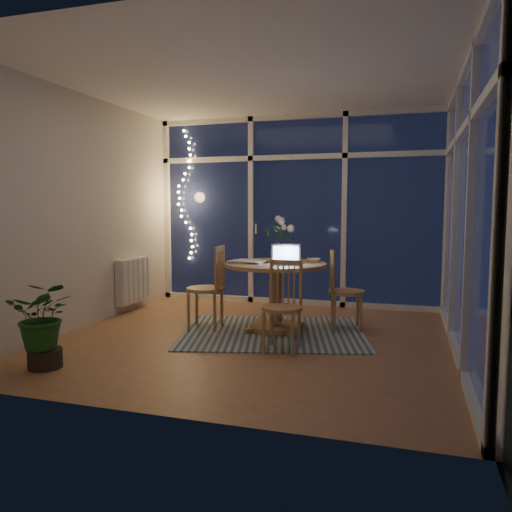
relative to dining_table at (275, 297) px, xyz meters
name	(u,v)px	position (x,y,z in m)	size (l,w,h in m)	color
floor	(255,339)	(-0.12, -0.39, -0.37)	(4.00, 4.00, 0.00)	olive
ceiling	(255,79)	(-0.12, -0.39, 2.23)	(4.00, 4.00, 0.00)	silver
wall_back	(297,211)	(-0.12, 1.61, 0.93)	(4.00, 0.04, 2.60)	beige
wall_front	(159,215)	(-0.12, -2.39, 0.93)	(4.00, 0.04, 2.60)	beige
wall_left	(84,211)	(-2.12, -0.39, 0.93)	(0.04, 4.00, 2.60)	beige
wall_right	(470,213)	(1.88, -0.39, 0.93)	(0.04, 4.00, 2.60)	beige
window_wall_back	(297,211)	(-0.12, 1.57, 0.93)	(4.00, 0.10, 2.60)	white
window_wall_right	(465,212)	(1.84, -0.39, 0.93)	(0.10, 4.00, 2.60)	white
radiator	(133,280)	(-2.06, 0.51, 0.03)	(0.10, 0.70, 0.58)	silver
fairy_lights	(185,195)	(-1.77, 1.49, 1.15)	(0.24, 0.10, 1.85)	#FFC266
garden_patio	(355,280)	(0.38, 4.61, -0.43)	(12.00, 6.00, 0.10)	black
garden_fence	(334,229)	(-0.12, 5.11, 0.53)	(11.00, 0.08, 1.80)	#331812
neighbour_roof	(363,174)	(0.18, 8.11, 1.83)	(7.00, 3.00, 2.20)	#2F3139
garden_shrubs	(269,260)	(-0.92, 3.01, 0.08)	(0.90, 0.90, 0.90)	black
rug	(273,332)	(0.00, -0.10, -0.37)	(1.93, 1.55, 0.01)	#BBB098
dining_table	(275,297)	(0.00, 0.00, 0.00)	(1.10, 1.10, 0.75)	#A17F49
chair_left	(205,287)	(-0.77, -0.14, 0.09)	(0.43, 0.43, 0.94)	#A17F49
chair_right	(347,290)	(0.74, 0.27, 0.07)	(0.41, 0.41, 0.89)	#A17F49
chair_front	(282,306)	(0.26, -0.74, 0.06)	(0.40, 0.40, 0.86)	#A17F49
laptop	(286,254)	(0.14, -0.13, 0.49)	(0.31, 0.27, 0.23)	silver
flower_vase	(279,251)	(-0.05, 0.34, 0.48)	(0.20, 0.20, 0.21)	white
bowl	(314,260)	(0.37, 0.22, 0.39)	(0.15, 0.15, 0.04)	white
newspapers	(249,261)	(-0.29, -0.04, 0.39)	(0.38, 0.29, 0.02)	silver
phone	(281,264)	(0.09, -0.11, 0.38)	(0.10, 0.05, 0.01)	black
potted_plant	(44,323)	(-1.52, -1.80, 0.01)	(0.54, 0.47, 0.76)	#1A4B1A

